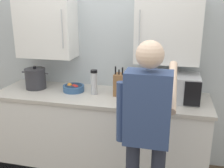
# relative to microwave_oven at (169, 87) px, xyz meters

# --- Properties ---
(back_wall_tiled) EXTENTS (3.78, 0.44, 2.73)m
(back_wall_tiled) POSITION_rel_microwave_oven_xyz_m (-0.75, 0.31, 0.36)
(back_wall_tiled) COLOR #B2BCC1
(back_wall_tiled) RESTS_ON ground_plane
(counter_unit) EXTENTS (2.41, 0.71, 0.93)m
(counter_unit) POSITION_rel_microwave_oven_xyz_m (-0.75, -0.04, -0.60)
(counter_unit) COLOR white
(counter_unit) RESTS_ON ground_plane
(microwave_oven) EXTENTS (0.64, 0.78, 0.27)m
(microwave_oven) POSITION_rel_microwave_oven_xyz_m (0.00, 0.00, 0.00)
(microwave_oven) COLOR #B7BABF
(microwave_oven) RESTS_ON counter_unit
(thermos_flask) EXTENTS (0.08, 0.08, 0.28)m
(thermos_flask) POSITION_rel_microwave_oven_xyz_m (-0.82, -0.03, 0.01)
(thermos_flask) COLOR #B7BABF
(thermos_flask) RESTS_ON counter_unit
(stock_pot) EXTENTS (0.34, 0.25, 0.27)m
(stock_pot) POSITION_rel_microwave_oven_xyz_m (-1.56, 0.00, -0.01)
(stock_pot) COLOR #2D2D33
(stock_pot) RESTS_ON counter_unit
(fruit_bowl) EXTENTS (0.25, 0.25, 0.10)m
(fruit_bowl) POSITION_rel_microwave_oven_xyz_m (-1.08, 0.01, -0.09)
(fruit_bowl) COLOR #335684
(fruit_bowl) RESTS_ON counter_unit
(knife_block) EXTENTS (0.11, 0.15, 0.33)m
(knife_block) POSITION_rel_microwave_oven_xyz_m (-0.54, 0.01, -0.01)
(knife_block) COLOR brown
(knife_block) RESTS_ON counter_unit
(person_figure) EXTENTS (0.44, 0.67, 1.68)m
(person_figure) POSITION_rel_microwave_oven_xyz_m (-0.13, -0.90, -0.06)
(person_figure) COLOR #282D3D
(person_figure) RESTS_ON ground_plane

